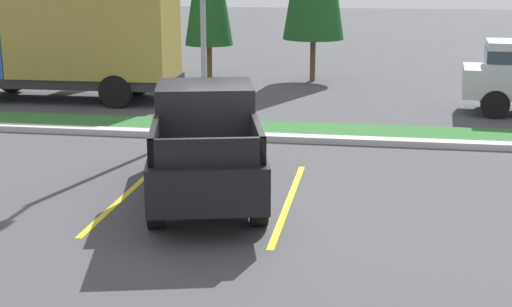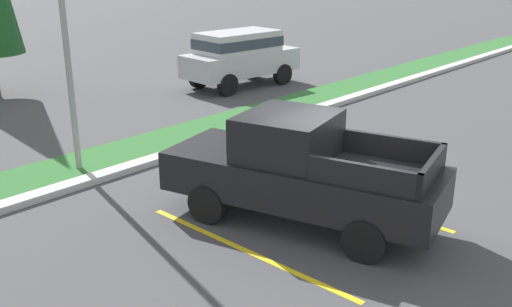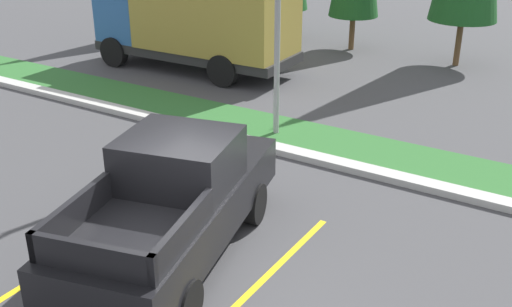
{
  "view_description": "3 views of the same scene",
  "coord_description": "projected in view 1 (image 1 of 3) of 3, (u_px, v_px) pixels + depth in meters",
  "views": [
    {
      "loc": [
        2.28,
        -12.51,
        4.27
      ],
      "look_at": [
        0.19,
        0.16,
        0.92
      ],
      "focal_mm": 51.56,
      "sensor_mm": 36.0,
      "label": 1
    },
    {
      "loc": [
        -8.81,
        -5.9,
        4.89
      ],
      "look_at": [
        -0.63,
        1.57,
        1.05
      ],
      "focal_mm": 40.75,
      "sensor_mm": 36.0,
      "label": 2
    },
    {
      "loc": [
        4.95,
        -6.38,
        5.78
      ],
      "look_at": [
        -0.66,
        2.62,
        1.06
      ],
      "focal_mm": 43.1,
      "sensor_mm": 36.0,
      "label": 3
    }
  ],
  "objects": [
    {
      "name": "curb_strip",
      "position": [
        280.0,
        138.0,
        18.14
      ],
      "size": [
        56.0,
        0.4,
        0.15
      ],
      "primitive_type": "cube",
      "color": "#B2B2AD",
      "rests_on": "ground"
    },
    {
      "name": "grass_median",
      "position": [
        286.0,
        130.0,
        19.2
      ],
      "size": [
        56.0,
        1.8,
        0.06
      ],
      "primitive_type": "cube",
      "color": "#2D662D",
      "rests_on": "ground"
    },
    {
      "name": "parking_line_far",
      "position": [
        289.0,
        201.0,
        13.53
      ],
      "size": [
        0.12,
        4.8,
        0.01
      ],
      "primitive_type": "cube",
      "color": "yellow",
      "rests_on": "ground"
    },
    {
      "name": "ground_plane",
      "position": [
        244.0,
        204.0,
        13.38
      ],
      "size": [
        120.0,
        120.0,
        0.0
      ],
      "primitive_type": "plane",
      "color": "#424244"
    },
    {
      "name": "cargo_truck_distant",
      "position": [
        74.0,
        42.0,
        23.1
      ],
      "size": [
        6.85,
        2.62,
        3.4
      ],
      "color": "black",
      "rests_on": "ground"
    },
    {
      "name": "pickup_truck_main",
      "position": [
        206.0,
        143.0,
        13.56
      ],
      "size": [
        3.09,
        5.52,
        2.1
      ],
      "color": "black",
      "rests_on": "ground"
    },
    {
      "name": "parking_line_near",
      "position": [
        128.0,
        193.0,
        14.02
      ],
      "size": [
        0.12,
        4.8,
        0.01
      ],
      "primitive_type": "cube",
      "color": "yellow",
      "rests_on": "ground"
    }
  ]
}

